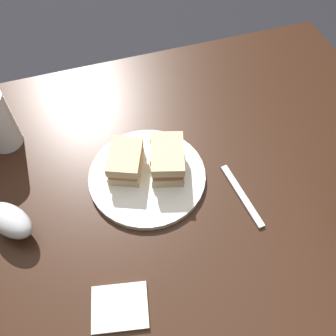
% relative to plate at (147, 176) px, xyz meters
% --- Properties ---
extents(ground_plane, '(6.00, 6.00, 0.00)m').
position_rel_plate_xyz_m(ground_plane, '(0.10, -0.02, -0.74)').
color(ground_plane, black).
extents(dining_table, '(1.21, 0.94, 0.74)m').
position_rel_plate_xyz_m(dining_table, '(0.10, -0.02, -0.37)').
color(dining_table, black).
rests_on(dining_table, ground).
extents(plate, '(0.28, 0.28, 0.01)m').
position_rel_plate_xyz_m(plate, '(0.00, 0.00, 0.00)').
color(plate, silver).
rests_on(plate, dining_table).
extents(sandwich_half_left, '(0.10, 0.13, 0.07)m').
position_rel_plate_xyz_m(sandwich_half_left, '(0.05, 0.01, 0.04)').
color(sandwich_half_left, '#CCB284').
rests_on(sandwich_half_left, plate).
extents(sandwich_half_right, '(0.11, 0.13, 0.06)m').
position_rel_plate_xyz_m(sandwich_half_right, '(-0.04, 0.03, 0.04)').
color(sandwich_half_right, '#CCB284').
rests_on(sandwich_half_right, plate).
extents(potato_wedge_front, '(0.05, 0.03, 0.02)m').
position_rel_plate_xyz_m(potato_wedge_front, '(0.04, 0.02, 0.02)').
color(potato_wedge_front, '#B77F33').
rests_on(potato_wedge_front, plate).
extents(potato_wedge_middle, '(0.04, 0.02, 0.02)m').
position_rel_plate_xyz_m(potato_wedge_middle, '(0.05, 0.08, 0.02)').
color(potato_wedge_middle, '#B77F33').
rests_on(potato_wedge_middle, plate).
extents(potato_wedge_back, '(0.03, 0.04, 0.02)m').
position_rel_plate_xyz_m(potato_wedge_back, '(-0.02, 0.03, 0.02)').
color(potato_wedge_back, '#B77F33').
rests_on(potato_wedge_back, plate).
extents(gravy_boat, '(0.12, 0.13, 0.07)m').
position_rel_plate_xyz_m(gravy_boat, '(-0.32, -0.04, 0.03)').
color(gravy_boat, '#B7B7BC').
rests_on(gravy_boat, dining_table).
extents(napkin, '(0.13, 0.11, 0.01)m').
position_rel_plate_xyz_m(napkin, '(-0.13, -0.28, -0.00)').
color(napkin, silver).
rests_on(napkin, dining_table).
extents(fork, '(0.03, 0.18, 0.01)m').
position_rel_plate_xyz_m(fork, '(0.20, -0.12, -0.00)').
color(fork, silver).
rests_on(fork, dining_table).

